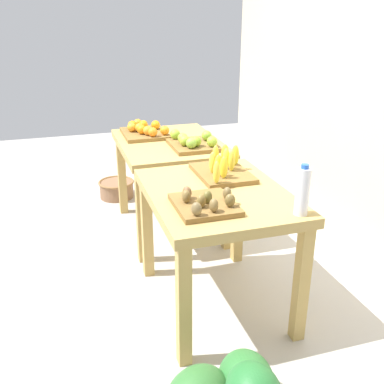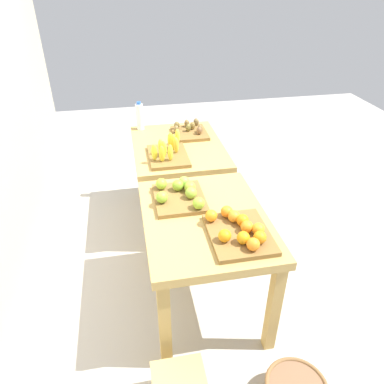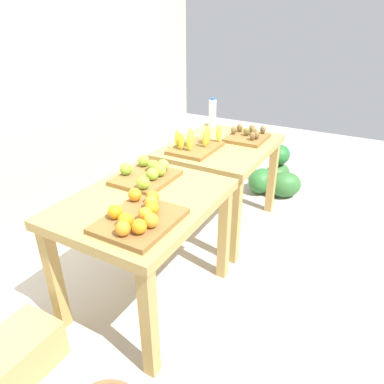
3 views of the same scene
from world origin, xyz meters
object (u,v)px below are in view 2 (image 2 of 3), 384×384
at_px(apple_bin, 180,194).
at_px(kiwi_bin, 190,131).
at_px(orange_bin, 239,231).
at_px(banana_crate, 168,152).
at_px(water_bottle, 140,117).
at_px(watermelon_pile, 187,158).
at_px(display_table_right, 178,156).
at_px(display_table_left, 205,230).

bearing_deg(apple_bin, kiwi_bin, -13.97).
relative_size(orange_bin, banana_crate, 0.99).
xyz_separation_m(apple_bin, water_bottle, (1.33, 0.18, 0.09)).
height_order(kiwi_bin, watermelon_pile, kiwi_bin).
bearing_deg(display_table_right, orange_bin, -173.53).
distance_m(display_table_right, water_bottle, 0.59).
distance_m(display_table_left, watermelon_pile, 2.13).
xyz_separation_m(display_table_left, kiwi_bin, (1.34, -0.15, 0.15)).
bearing_deg(watermelon_pile, apple_bin, 168.29).
distance_m(kiwi_bin, water_bottle, 0.51).
bearing_deg(display_table_right, apple_bin, 171.84).
relative_size(orange_bin, kiwi_bin, 1.21).
distance_m(display_table_left, water_bottle, 1.60).
bearing_deg(apple_bin, display_table_left, -150.42).
distance_m(apple_bin, watermelon_pile, 1.98).
bearing_deg(watermelon_pile, display_table_right, 164.96).
distance_m(display_table_left, banana_crate, 0.91).
relative_size(display_table_right, apple_bin, 2.50).
bearing_deg(banana_crate, apple_bin, 179.42).
xyz_separation_m(water_bottle, watermelon_pile, (0.50, -0.55, -0.75)).
bearing_deg(orange_bin, kiwi_bin, 0.20).
relative_size(display_table_left, kiwi_bin, 2.86).
height_order(display_table_left, banana_crate, banana_crate).
bearing_deg(watermelon_pile, water_bottle, 131.84).
xyz_separation_m(kiwi_bin, watermelon_pile, (0.71, -0.10, -0.65)).
xyz_separation_m(orange_bin, banana_crate, (1.12, 0.28, 0.01)).
bearing_deg(banana_crate, display_table_left, -172.18).
distance_m(orange_bin, water_bottle, 1.85).
bearing_deg(water_bottle, apple_bin, -172.48).
relative_size(kiwi_bin, water_bottle, 1.32).
xyz_separation_m(apple_bin, watermelon_pile, (1.83, -0.38, -0.66)).
distance_m(orange_bin, watermelon_pile, 2.38).
bearing_deg(water_bottle, display_table_left, -168.95).
bearing_deg(display_table_left, display_table_right, 0.00).
relative_size(apple_bin, watermelon_pile, 0.64).
height_order(display_table_right, watermelon_pile, display_table_right).
relative_size(apple_bin, banana_crate, 0.93).
distance_m(banana_crate, water_bottle, 0.70).
relative_size(orange_bin, apple_bin, 1.06).
bearing_deg(watermelon_pile, banana_crate, 162.32).
height_order(apple_bin, water_bottle, water_bottle).
height_order(water_bottle, watermelon_pile, water_bottle).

